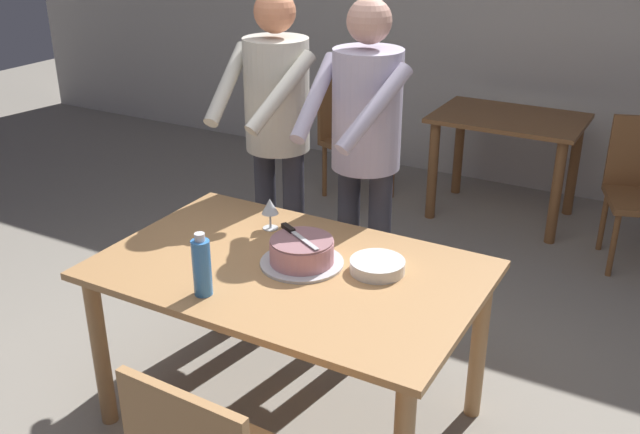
{
  "coord_description": "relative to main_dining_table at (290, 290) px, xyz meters",
  "views": [
    {
      "loc": [
        1.35,
        -2.17,
        2.11
      ],
      "look_at": [
        0.03,
        0.2,
        0.9
      ],
      "focal_mm": 40.3,
      "sensor_mm": 36.0,
      "label": 1
    }
  ],
  "objects": [
    {
      "name": "background_chair_2",
      "position": [
        -0.96,
        2.47,
        -0.15
      ],
      "size": [
        0.56,
        0.56,
        0.9
      ],
      "color": "brown",
      "rests_on": "ground_plane"
    },
    {
      "name": "back_wall",
      "position": [
        0.0,
        3.32,
        0.71
      ],
      "size": [
        10.0,
        0.12,
        2.7
      ],
      "primitive_type": "cube",
      "color": "beige",
      "rests_on": "ground_plane"
    },
    {
      "name": "main_dining_table",
      "position": [
        0.0,
        0.0,
        0.0
      ],
      "size": [
        1.53,
        0.98,
        0.75
      ],
      "color": "tan",
      "rests_on": "ground_plane"
    },
    {
      "name": "person_standing_beside",
      "position": [
        -0.51,
        0.73,
        0.43
      ],
      "size": [
        0.47,
        0.56,
        1.72
      ],
      "color": "#2D2D38",
      "rests_on": "ground_plane"
    },
    {
      "name": "cake_knife",
      "position": [
        -0.03,
        0.08,
        0.22
      ],
      "size": [
        0.25,
        0.15,
        0.02
      ],
      "color": "silver",
      "rests_on": "cake_on_platter"
    },
    {
      "name": "person_cutting_cake",
      "position": [
        -0.01,
        0.7,
        0.43
      ],
      "size": [
        0.46,
        0.57,
        1.72
      ],
      "color": "#2D2D38",
      "rests_on": "ground_plane"
    },
    {
      "name": "wine_glass_near",
      "position": [
        -0.26,
        0.27,
        0.21
      ],
      "size": [
        0.08,
        0.08,
        0.14
      ],
      "color": "silver",
      "rests_on": "main_dining_table"
    },
    {
      "name": "ground_plane",
      "position": [
        0.0,
        0.0,
        -0.64
      ],
      "size": [
        14.0,
        14.0,
        0.0
      ],
      "primitive_type": "plane",
      "color": "gray"
    },
    {
      "name": "plate_stack",
      "position": [
        0.33,
        0.14,
        0.13
      ],
      "size": [
        0.22,
        0.22,
        0.05
      ],
      "color": "white",
      "rests_on": "main_dining_table"
    },
    {
      "name": "background_table",
      "position": [
        0.16,
        2.62,
        -0.07
      ],
      "size": [
        1.0,
        0.7,
        0.74
      ],
      "color": "brown",
      "rests_on": "ground_plane"
    },
    {
      "name": "cake_on_platter",
      "position": [
        0.03,
        0.05,
        0.16
      ],
      "size": [
        0.34,
        0.34,
        0.11
      ],
      "color": "silver",
      "rests_on": "main_dining_table"
    },
    {
      "name": "water_bottle",
      "position": [
        -0.17,
        -0.34,
        0.22
      ],
      "size": [
        0.07,
        0.07,
        0.25
      ],
      "color": "#387AC6",
      "rests_on": "main_dining_table"
    }
  ]
}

